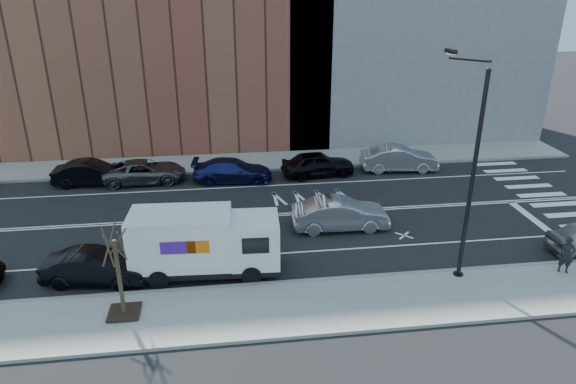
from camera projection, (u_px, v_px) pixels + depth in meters
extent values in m
plane|color=black|center=(280.00, 215.00, 28.36)|extent=(120.00, 120.00, 0.00)
cube|color=gray|center=(305.00, 307.00, 20.29)|extent=(44.00, 3.60, 0.15)
cube|color=gray|center=(265.00, 161.00, 36.38)|extent=(44.00, 3.60, 0.15)
cube|color=gray|center=(298.00, 282.00, 21.93)|extent=(44.00, 0.25, 0.17)
cube|color=gray|center=(268.00, 170.00, 34.73)|extent=(44.00, 0.25, 0.17)
cylinder|color=black|center=(472.00, 182.00, 20.69)|extent=(0.18, 0.18, 9.00)
cylinder|color=black|center=(458.00, 275.00, 22.40)|extent=(0.44, 0.44, 0.20)
sphere|color=black|center=(489.00, 70.00, 18.97)|extent=(0.20, 0.20, 0.20)
cylinder|color=black|center=(469.00, 59.00, 20.46)|extent=(0.11, 3.49, 0.48)
cube|color=black|center=(451.00, 51.00, 21.98)|extent=(0.25, 0.80, 0.18)
cube|color=#FFF2CC|center=(451.00, 54.00, 22.02)|extent=(0.18, 0.55, 0.03)
cube|color=black|center=(124.00, 312.00, 19.76)|extent=(1.20, 1.20, 0.04)
cylinder|color=#382B1E|center=(119.00, 278.00, 19.17)|extent=(0.16, 0.16, 3.20)
cylinder|color=#382B1E|center=(121.00, 245.00, 18.66)|extent=(0.06, 0.80, 1.44)
cylinder|color=#382B1E|center=(118.00, 242.00, 18.85)|extent=(0.81, 0.31, 1.19)
cylinder|color=#382B1E|center=(109.00, 243.00, 18.74)|extent=(0.58, 0.76, 1.50)
cylinder|color=#382B1E|center=(108.00, 247.00, 18.47)|extent=(0.47, 0.61, 1.37)
cylinder|color=#382B1E|center=(115.00, 248.00, 18.42)|extent=(0.72, 0.29, 1.13)
cube|color=black|center=(205.00, 264.00, 22.59)|extent=(6.44, 2.48, 0.31)
cube|color=white|center=(255.00, 240.00, 22.32)|extent=(2.16, 2.30, 2.04)
cube|color=black|center=(279.00, 232.00, 22.27)|extent=(0.16, 1.89, 0.97)
cube|color=black|center=(256.00, 246.00, 21.17)|extent=(1.12, 0.10, 0.72)
cube|color=black|center=(255.00, 222.00, 23.22)|extent=(1.12, 0.10, 0.72)
cube|color=black|center=(278.00, 259.00, 22.78)|extent=(0.26, 2.05, 0.36)
cube|color=white|center=(181.00, 238.00, 22.01)|extent=(4.41, 2.47, 2.35)
cube|color=#47198C|center=(178.00, 248.00, 20.90)|extent=(1.43, 0.10, 0.56)
cube|color=orange|center=(198.00, 247.00, 20.96)|extent=(0.92, 0.07, 0.56)
cube|color=#47198C|center=(184.00, 223.00, 23.00)|extent=(1.43, 0.10, 0.56)
cube|color=orange|center=(202.00, 222.00, 23.06)|extent=(0.92, 0.07, 0.56)
cylinder|color=black|center=(252.00, 275.00, 21.81)|extent=(0.87, 0.33, 0.86)
cylinder|color=black|center=(251.00, 251.00, 23.69)|extent=(0.87, 0.33, 0.86)
cylinder|color=black|center=(159.00, 279.00, 21.53)|extent=(0.87, 0.33, 0.86)
cylinder|color=black|center=(166.00, 255.00, 23.41)|extent=(0.87, 0.33, 0.86)
imported|color=black|center=(92.00, 173.00, 32.20)|extent=(4.69, 1.72, 1.53)
imported|color=#4E5156|center=(145.00, 171.00, 32.61)|extent=(5.23, 2.59, 1.43)
imported|color=navy|center=(232.00, 170.00, 32.75)|extent=(5.20, 2.51, 1.46)
imported|color=black|center=(318.00, 164.00, 33.63)|extent=(4.93, 2.39, 1.62)
imported|color=#AFB0B4|center=(399.00, 158.00, 34.54)|extent=(5.22, 2.18, 1.68)
imported|color=#ACABB0|center=(340.00, 214.00, 26.52)|extent=(5.00, 1.86, 1.63)
imported|color=black|center=(96.00, 267.00, 21.84)|extent=(4.58, 2.12, 1.45)
imported|color=black|center=(567.00, 255.00, 22.27)|extent=(0.73, 0.62, 1.68)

